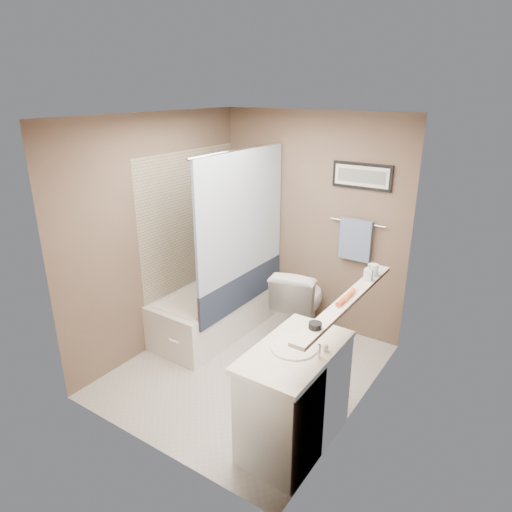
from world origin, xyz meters
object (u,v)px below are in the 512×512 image
Objects in this scene: bathtub at (215,310)px; glass_jar at (373,270)px; vanity at (294,400)px; candle_bowl_near at (315,326)px; soap_bottle at (368,272)px; toilet at (300,301)px; hair_brush_back at (348,295)px; hair_brush_front at (344,299)px.

glass_jar is at bearing -0.47° from bathtub.
vanity is 0.76m from candle_bowl_near.
soap_bottle reaches higher than bathtub.
glass_jar reaches higher than toilet.
candle_bowl_near is at bearing -90.00° from glass_jar.
toilet is 1.55m from hair_brush_back.
vanity is (1.60, -1.04, 0.15)m from bathtub.
bathtub is at bearing 14.73° from toilet.
hair_brush_back is (1.79, -0.58, 0.89)m from bathtub.
hair_brush_back is at bearing 90.00° from candle_bowl_near.
soap_bottle reaches higher than candle_bowl_near.
hair_brush_front reaches higher than toilet.
glass_jar is at bearing 141.15° from toilet.
candle_bowl_near is at bearing 109.02° from toilet.
bathtub is at bearing 147.65° from candle_bowl_near.
toilet is at bearing 118.91° from vanity.
bathtub is 2.07m from hair_brush_back.
vanity is 4.09× the size of hair_brush_front.
soap_bottle is (0.00, -0.12, 0.02)m from glass_jar.
bathtub is 1.91m from vanity.
vanity is at bearing -100.59° from glass_jar.
hair_brush_front is (0.93, -1.09, 0.72)m from toilet.
glass_jar is at bearing 81.22° from vanity.
glass_jar reaches higher than vanity.
vanity is 4.09× the size of hair_brush_back.
vanity is at bearing 105.17° from toilet.
glass_jar is at bearing 90.00° from hair_brush_front.
bathtub is 16.67× the size of candle_bowl_near.
glass_jar is (0.00, 0.61, 0.03)m from hair_brush_front.
hair_brush_front and hair_brush_back have the same top height.
toilet is at bearing 120.95° from candle_bowl_near.
hair_brush_front is at bearing -90.00° from glass_jar.
candle_bowl_near reaches higher than vanity.
candle_bowl_near is 0.90× the size of glass_jar.
vanity is 6.09× the size of soap_bottle.
hair_brush_back is (0.00, 0.55, 0.00)m from candle_bowl_near.
toilet is at bearing 132.96° from hair_brush_back.
toilet is at bearing 153.07° from glass_jar.
toilet is 1.95m from candle_bowl_near.
candle_bowl_near is at bearing -90.00° from hair_brush_back.
soap_bottle is (0.00, 0.41, 0.05)m from hair_brush_back.
bathtub is 10.15× the size of soap_bottle.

